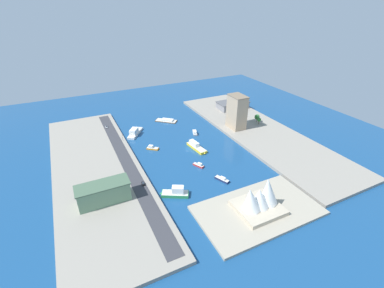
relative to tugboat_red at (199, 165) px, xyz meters
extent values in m
plane|color=navy|center=(-4.26, -32.55, -1.33)|extent=(440.00, 440.00, 0.00)
cube|color=gray|center=(-90.06, -32.55, 0.05)|extent=(70.00, 240.00, 2.75)
cube|color=gray|center=(81.53, -32.55, 0.05)|extent=(70.00, 240.00, 2.75)
cube|color=#A89E89|center=(-10.67, 68.50, -0.33)|extent=(84.77, 48.58, 2.00)
cube|color=#38383D|center=(56.00, -32.55, 1.50)|extent=(10.79, 228.00, 0.15)
cube|color=red|center=(0.06, -0.12, -0.51)|extent=(7.32, 10.56, 1.65)
cone|color=red|center=(2.55, -5.11, -0.51)|extent=(1.99, 1.99, 1.48)
cube|color=white|center=(-0.58, 1.15, 1.35)|extent=(3.92, 4.68, 2.08)
cube|color=beige|center=(0.06, -0.12, 0.37)|extent=(7.03, 10.13, 0.10)
cube|color=brown|center=(-10.28, -104.81, -0.81)|extent=(25.28, 23.81, 1.05)
cone|color=brown|center=(-0.51, -113.39, -0.81)|extent=(1.33, 1.33, 0.94)
cube|color=white|center=(-11.56, -103.68, 0.63)|extent=(14.77, 14.11, 1.83)
cube|color=beige|center=(-10.28, -104.81, -0.23)|extent=(24.27, 22.85, 0.10)
cube|color=silver|center=(32.67, -87.19, -0.22)|extent=(22.62, 26.94, 2.22)
cone|color=silver|center=(24.15, -98.84, -0.22)|extent=(2.79, 2.79, 1.99)
cube|color=white|center=(34.48, -84.72, 3.58)|extent=(11.87, 12.88, 5.39)
cube|color=beige|center=(32.67, -87.19, 0.93)|extent=(21.72, 25.86, 0.10)
cube|color=#2D8C4C|center=(34.01, 27.46, -0.06)|extent=(21.32, 16.22, 2.55)
cone|color=#2D8C4C|center=(43.50, 22.26, -0.06)|extent=(3.12, 3.12, 2.30)
cube|color=white|center=(32.14, 28.49, 3.96)|extent=(10.08, 8.65, 5.47)
cube|color=beige|center=(34.01, 27.46, 1.27)|extent=(20.47, 15.57, 0.10)
cube|color=orange|center=(26.37, -47.06, -0.57)|extent=(11.67, 10.62, 1.52)
cone|color=orange|center=(21.60, -43.21, -0.57)|extent=(1.93, 1.93, 1.37)
cube|color=white|center=(27.79, -48.21, 1.37)|extent=(5.39, 5.30, 2.35)
cube|color=beige|center=(26.37, -47.06, 0.24)|extent=(11.20, 10.19, 0.10)
cube|color=yellow|center=(-12.74, -28.51, -0.08)|extent=(10.49, 26.31, 2.51)
cone|color=yellow|center=(-14.42, -15.14, -0.08)|extent=(2.52, 2.52, 2.26)
cube|color=white|center=(-12.17, -33.01, 2.96)|extent=(5.95, 12.61, 3.58)
cube|color=beige|center=(-12.74, -28.51, 1.23)|extent=(10.07, 25.26, 0.10)
cube|color=#999EA3|center=(-26.30, -59.85, -0.46)|extent=(8.68, 13.86, 1.74)
cone|color=#999EA3|center=(-28.87, -66.46, -0.46)|extent=(2.03, 2.03, 1.57)
cube|color=white|center=(-25.44, -57.66, 1.52)|extent=(5.14, 6.72, 2.20)
cube|color=beige|center=(-26.30, -59.85, 0.46)|extent=(8.34, 13.31, 0.10)
cube|color=#1E284C|center=(-7.45, 26.98, -0.43)|extent=(8.28, 13.12, 1.79)
cone|color=#1E284C|center=(-4.79, 20.68, -0.43)|extent=(2.11, 2.11, 1.61)
cube|color=white|center=(-7.74, 27.68, 1.35)|extent=(3.84, 5.04, 1.77)
cube|color=beige|center=(-7.45, 26.98, 0.51)|extent=(7.95, 12.59, 0.10)
cube|color=gray|center=(-102.70, -101.17, 5.49)|extent=(38.98, 20.67, 8.13)
cube|color=#59595C|center=(-102.70, -101.17, 9.96)|extent=(40.54, 21.50, 0.80)
cube|color=tan|center=(-71.84, -48.63, 19.56)|extent=(14.21, 20.55, 36.28)
cube|color=#7C6B55|center=(-71.84, -48.63, 38.10)|extent=(14.77, 21.37, 0.80)
cube|color=slate|center=(82.57, 14.21, 8.32)|extent=(35.40, 14.32, 13.80)
cube|color=#47624A|center=(82.57, 14.21, 15.62)|extent=(36.82, 14.90, 0.80)
cylinder|color=black|center=(53.24, 5.95, 1.89)|extent=(0.28, 0.65, 0.64)
cylinder|color=black|center=(51.56, 6.03, 1.89)|extent=(0.28, 0.65, 0.64)
cylinder|color=black|center=(53.41, 9.33, 1.89)|extent=(0.28, 0.65, 0.64)
cylinder|color=black|center=(51.72, 9.41, 1.89)|extent=(0.28, 0.65, 0.64)
cube|color=black|center=(52.48, 7.68, 2.23)|extent=(2.12, 4.93, 0.88)
cube|color=#262D38|center=(52.49, 7.92, 2.96)|extent=(1.79, 2.79, 0.59)
cylinder|color=black|center=(57.67, -109.75, 1.89)|extent=(0.26, 0.64, 0.64)
cylinder|color=black|center=(59.30, -109.74, 1.89)|extent=(0.26, 0.64, 0.64)
cylinder|color=black|center=(57.70, -113.18, 1.89)|extent=(0.26, 0.64, 0.64)
cylinder|color=black|center=(59.33, -113.17, 1.89)|extent=(0.26, 0.64, 0.64)
cube|color=white|center=(58.50, -111.46, 2.21)|extent=(1.87, 4.91, 0.84)
cube|color=#262D38|center=(58.50, -111.70, 2.92)|extent=(1.63, 2.76, 0.57)
cylinder|color=black|center=(49.30, -73.11, 4.17)|extent=(0.18, 0.18, 5.50)
cube|color=black|center=(49.30, -73.11, 7.42)|extent=(0.36, 0.36, 1.00)
sphere|color=red|center=(49.30, -73.11, 7.77)|extent=(0.24, 0.24, 0.24)
sphere|color=yellow|center=(49.30, -73.11, 7.42)|extent=(0.24, 0.24, 0.24)
sphere|color=green|center=(49.30, -73.11, 7.07)|extent=(0.24, 0.24, 0.24)
cube|color=#BCAD93|center=(-10.67, 68.50, 2.17)|extent=(30.42, 28.25, 3.00)
cone|color=white|center=(-17.44, 68.50, 14.30)|extent=(15.44, 12.25, 22.92)
cone|color=white|center=(-10.67, 68.50, 10.77)|extent=(14.22, 12.83, 15.44)
cone|color=white|center=(-3.17, 68.50, 12.31)|extent=(15.62, 12.67, 19.31)
cylinder|color=brown|center=(-102.40, -50.15, 3.48)|extent=(0.50, 0.50, 4.11)
sphere|color=#2D7233|center=(-102.40, -50.15, 7.87)|extent=(5.85, 5.85, 5.85)
cylinder|color=brown|center=(-100.55, -43.98, 3.40)|extent=(0.50, 0.50, 3.95)
sphere|color=#2D7233|center=(-100.55, -43.98, 7.17)|extent=(4.49, 4.49, 4.49)
camera|label=1|loc=(92.12, 174.73, 128.51)|focal=25.01mm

